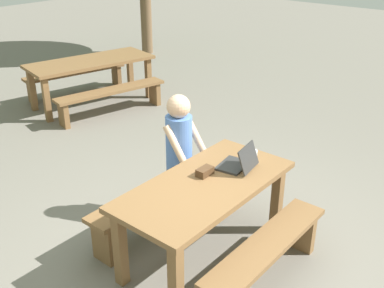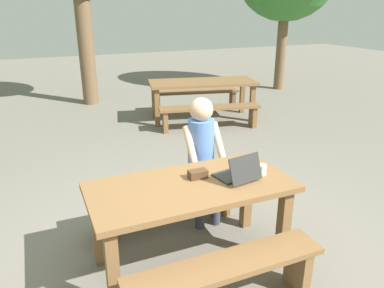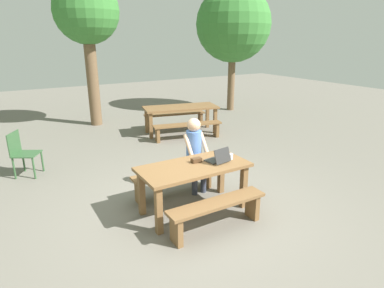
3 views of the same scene
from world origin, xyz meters
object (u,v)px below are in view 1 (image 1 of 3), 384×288
coffee_mug (253,155)px  picnic_table_mid (91,66)px  small_pouch (205,172)px  laptop (239,162)px  person_seated (182,148)px  picnic_table_front (205,195)px

coffee_mug → picnic_table_mid: 4.24m
small_pouch → laptop: bearing=-27.4°
person_seated → picnic_table_mid: person_seated is taller
picnic_table_mid → picnic_table_front: bearing=-103.6°
picnic_table_front → laptop: 0.45m
small_pouch → coffee_mug: (0.54, -0.16, 0.01)m
person_seated → picnic_table_mid: 3.71m
small_pouch → picnic_table_mid: small_pouch is taller
picnic_table_front → coffee_mug: bearing=-6.0°
laptop → small_pouch: 0.34m
laptop → small_pouch: size_ratio=2.21×
picnic_table_front → coffee_mug: 0.66m
picnic_table_front → laptop: (0.41, -0.07, 0.18)m
laptop → coffee_mug: size_ratio=3.91×
laptop → picnic_table_mid: laptop is taller
small_pouch → picnic_table_front: bearing=-138.9°
picnic_table_mid → person_seated: bearing=-102.3°
coffee_mug → person_seated: 0.72m
coffee_mug → picnic_table_mid: size_ratio=0.04×
laptop → person_seated: size_ratio=0.27×
small_pouch → picnic_table_mid: (1.84, 3.87, -0.14)m
picnic_table_front → laptop: bearing=-9.3°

